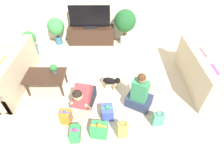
% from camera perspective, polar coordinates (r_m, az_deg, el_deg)
% --- Properties ---
extents(ground_plane, '(16.00, 16.00, 0.00)m').
position_cam_1_polar(ground_plane, '(4.17, -1.88, -2.79)').
color(ground_plane, beige).
extents(sofa_left, '(0.94, 1.95, 0.84)m').
position_cam_1_polar(sofa_left, '(4.90, -30.87, 2.63)').
color(sofa_left, '#C6B293').
rests_on(sofa_left, ground_plane).
extents(sofa_right, '(0.94, 1.95, 0.84)m').
position_cam_1_polar(sofa_right, '(4.78, 27.91, 2.91)').
color(sofa_right, '#C6B293').
rests_on(sofa_right, ground_plane).
extents(coffee_table, '(0.91, 0.59, 0.44)m').
position_cam_1_polar(coffee_table, '(4.28, -20.96, 2.25)').
color(coffee_table, '#382319').
rests_on(coffee_table, ground_plane).
extents(tv_console, '(1.46, 0.42, 0.54)m').
position_cam_1_polar(tv_console, '(5.95, -6.78, 15.52)').
color(tv_console, '#382319').
rests_on(tv_console, ground_plane).
extents(tv, '(1.24, 0.20, 0.67)m').
position_cam_1_polar(tv, '(5.71, -7.27, 20.60)').
color(tv, black).
rests_on(tv, tv_console).
extents(potted_plant_back_right, '(0.67, 0.67, 1.10)m').
position_cam_1_polar(potted_plant_back_right, '(5.70, 4.30, 19.42)').
color(potted_plant_back_right, beige).
rests_on(potted_plant_back_right, ground_plane).
extents(potted_plant_corner_left, '(0.39, 0.39, 0.74)m').
position_cam_1_polar(potted_plant_corner_left, '(5.73, -25.15, 12.56)').
color(potted_plant_corner_left, '#336B84').
rests_on(potted_plant_corner_left, ground_plane).
extents(potted_plant_back_left, '(0.52, 0.52, 0.86)m').
position_cam_1_polar(potted_plant_back_left, '(6.00, -17.84, 17.16)').
color(potted_plant_back_left, '#336B84').
rests_on(potted_plant_back_left, ground_plane).
extents(person_kneeling, '(0.46, 0.81, 0.78)m').
position_cam_1_polar(person_kneeling, '(3.65, -9.13, -4.06)').
color(person_kneeling, '#23232D').
rests_on(person_kneeling, ground_plane).
extents(person_sitting, '(0.65, 0.61, 0.92)m').
position_cam_1_polar(person_sitting, '(3.71, 8.98, -3.55)').
color(person_sitting, '#283351').
rests_on(person_sitting, ground_plane).
extents(dog, '(0.51, 0.21, 0.33)m').
position_cam_1_polar(dog, '(4.13, -0.19, 0.99)').
color(dog, black).
rests_on(dog, ground_plane).
extents(gift_box_a, '(0.21, 0.31, 0.26)m').
position_cam_1_polar(gift_box_a, '(3.44, -11.93, -15.50)').
color(gift_box_a, '#2D934C').
rests_on(gift_box_a, ground_plane).
extents(gift_box_b, '(0.22, 0.21, 0.35)m').
position_cam_1_polar(gift_box_b, '(3.64, -14.82, -10.34)').
color(gift_box_b, orange).
rests_on(gift_box_b, ground_plane).
extents(gift_box_c, '(0.26, 0.29, 0.34)m').
position_cam_1_polar(gift_box_c, '(3.60, -1.54, -9.17)').
color(gift_box_c, '#3D51BC').
rests_on(gift_box_c, ground_plane).
extents(gift_box_d, '(0.34, 0.29, 0.33)m').
position_cam_1_polar(gift_box_d, '(3.38, -4.21, -14.68)').
color(gift_box_d, '#2D934C').
rests_on(gift_box_d, ground_plane).
extents(gift_bag_a, '(0.21, 0.14, 0.35)m').
position_cam_1_polar(gift_bag_a, '(3.59, 14.82, -10.97)').
color(gift_bag_a, '#4CA384').
rests_on(gift_bag_a, ground_plane).
extents(gift_bag_b, '(0.20, 0.14, 0.41)m').
position_cam_1_polar(gift_bag_b, '(3.30, 3.47, -14.73)').
color(gift_bag_b, '#E5B74C').
rests_on(gift_bag_b, ground_plane).
extents(tabletop_plant, '(0.17, 0.17, 0.22)m').
position_cam_1_polar(tabletop_plant, '(4.17, -18.51, 4.81)').
color(tabletop_plant, '#4C4C51').
rests_on(tabletop_plant, coffee_table).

